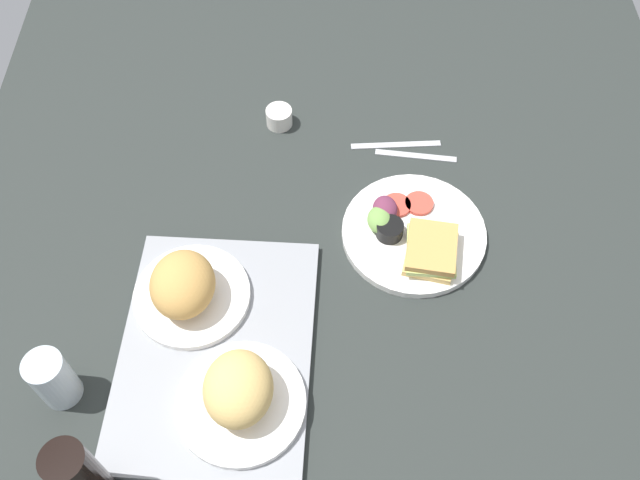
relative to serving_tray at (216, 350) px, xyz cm
name	(u,v)px	position (x,y,z in cm)	size (l,w,h in cm)	color
ground_plane	(336,264)	(18.86, -21.03, -2.30)	(190.00, 150.00, 3.00)	#282D2B
serving_tray	(216,350)	(0.00, 0.00, 0.00)	(45.00, 33.00, 1.60)	gray
bread_plate_near	(239,393)	(-9.69, -5.03, 4.93)	(21.55, 21.55, 10.28)	white
bread_plate_far	(186,288)	(9.60, 5.53, 5.04)	(21.00, 21.00, 10.36)	white
plate_with_salad	(412,233)	(23.83, -35.71, 0.94)	(27.77, 27.77, 5.40)	white
drinking_glass	(53,379)	(-7.25, 25.25, 5.04)	(6.53, 6.53, 11.68)	silver
soda_bottle	(82,479)	(-24.05, 16.37, 9.01)	(6.40, 6.40, 19.62)	black
espresso_cup	(279,117)	(53.74, -9.28, 1.20)	(5.60, 5.60, 4.00)	silver
fork	(416,155)	(44.50, -38.13, -0.55)	(17.00, 1.40, 0.50)	#B7B7BC
knife	(396,145)	(47.50, -34.13, -0.55)	(19.00, 1.40, 0.50)	#B7B7BC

